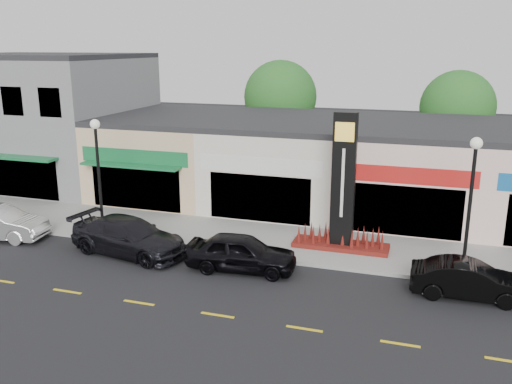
# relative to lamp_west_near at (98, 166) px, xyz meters

# --- Properties ---
(ground) EXTENTS (120.00, 120.00, 0.00)m
(ground) POSITION_rel_lamp_west_near_xyz_m (8.00, -2.50, -3.48)
(ground) COLOR black
(ground) RESTS_ON ground
(sidewalk) EXTENTS (52.00, 4.30, 0.15)m
(sidewalk) POSITION_rel_lamp_west_near_xyz_m (8.00, 1.85, -3.40)
(sidewalk) COLOR gray
(sidewalk) RESTS_ON ground
(curb) EXTENTS (52.00, 0.20, 0.15)m
(curb) POSITION_rel_lamp_west_near_xyz_m (8.00, -0.40, -3.40)
(curb) COLOR gray
(curb) RESTS_ON ground
(building_grey_2story) EXTENTS (12.00, 10.95, 8.30)m
(building_grey_2story) POSITION_rel_lamp_west_near_xyz_m (-10.00, 8.98, 0.67)
(building_grey_2story) COLOR slate
(building_grey_2story) RESTS_ON ground
(shop_beige) EXTENTS (7.00, 10.85, 4.80)m
(shop_beige) POSITION_rel_lamp_west_near_xyz_m (-0.50, 8.96, -1.08)
(shop_beige) COLOR tan
(shop_beige) RESTS_ON ground
(shop_cream) EXTENTS (7.00, 10.01, 4.80)m
(shop_cream) POSITION_rel_lamp_west_near_xyz_m (6.50, 8.97, -1.08)
(shop_cream) COLOR beige
(shop_cream) RESTS_ON ground
(shop_pink_w) EXTENTS (7.00, 10.01, 4.80)m
(shop_pink_w) POSITION_rel_lamp_west_near_xyz_m (13.50, 8.97, -1.08)
(shop_pink_w) COLOR beige
(shop_pink_w) RESTS_ON ground
(tree_rear_west) EXTENTS (5.20, 5.20, 7.83)m
(tree_rear_west) POSITION_rel_lamp_west_near_xyz_m (4.00, 17.00, 1.74)
(tree_rear_west) COLOR #382619
(tree_rear_west) RESTS_ON ground
(tree_rear_mid) EXTENTS (4.80, 4.80, 7.29)m
(tree_rear_mid) POSITION_rel_lamp_west_near_xyz_m (16.00, 17.00, 1.41)
(tree_rear_mid) COLOR #382619
(tree_rear_mid) RESTS_ON ground
(lamp_west_near) EXTENTS (0.44, 0.44, 5.47)m
(lamp_west_near) POSITION_rel_lamp_west_near_xyz_m (0.00, 0.00, 0.00)
(lamp_west_near) COLOR black
(lamp_west_near) RESTS_ON sidewalk
(lamp_east_near) EXTENTS (0.44, 0.44, 5.47)m
(lamp_east_near) POSITION_rel_lamp_west_near_xyz_m (16.00, 0.00, 0.00)
(lamp_east_near) COLOR black
(lamp_east_near) RESTS_ON sidewalk
(pylon_sign) EXTENTS (4.20, 1.30, 6.00)m
(pylon_sign) POSITION_rel_lamp_west_near_xyz_m (11.00, 1.70, -1.20)
(pylon_sign) COLOR #53120E
(pylon_sign) RESTS_ON sidewalk
(car_dark_sedan) EXTENTS (3.12, 5.74, 1.58)m
(car_dark_sedan) POSITION_rel_lamp_west_near_xyz_m (2.26, -1.45, -2.69)
(car_dark_sedan) COLOR black
(car_dark_sedan) RESTS_ON ground
(car_black_sedan) EXTENTS (2.13, 4.58, 1.52)m
(car_black_sedan) POSITION_rel_lamp_west_near_xyz_m (7.51, -1.64, -2.72)
(car_black_sedan) COLOR black
(car_black_sedan) RESTS_ON ground
(car_black_conv) EXTENTS (1.50, 4.14, 1.36)m
(car_black_conv) POSITION_rel_lamp_west_near_xyz_m (16.14, -1.48, -2.80)
(car_black_conv) COLOR black
(car_black_conv) RESTS_ON ground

